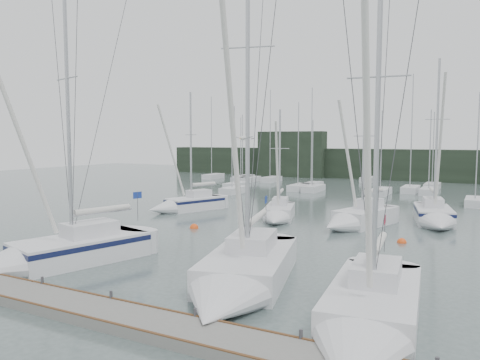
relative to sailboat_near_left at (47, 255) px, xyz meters
The scene contains 16 objects.
ground 9.20m from the sailboat_near_left, ahead, with size 160.00×160.00×0.00m, color #495957.
dock 9.83m from the sailboat_near_left, 22.31° to the right, with size 24.00×2.00×0.40m, color slate.
far_treeline 63.95m from the sailboat_near_left, 81.83° to the left, with size 90.00×4.00×5.00m, color black.
far_building_left 62.33m from the sailboat_near_left, 100.10° to the left, with size 12.00×3.00×8.00m, color black.
mast_forest 46.95m from the sailboat_near_left, 79.23° to the left, with size 59.75×27.87×14.79m.
sailboat_near_left is the anchor object (origin of this frame).
sailboat_near_center 10.80m from the sailboat_near_left, ahead, with size 6.10×11.55×18.44m.
sailboat_near_right 16.77m from the sailboat_near_left, ahead, with size 4.13×10.60×15.07m.
sailboat_mid_a 19.77m from the sailboat_near_left, 104.17° to the left, with size 5.08×8.04×11.80m.
sailboat_mid_b 19.31m from the sailboat_near_left, 75.02° to the left, with size 4.29×7.54×9.85m.
sailboat_mid_c 21.78m from the sailboat_near_left, 58.64° to the left, with size 4.82×8.34×11.49m.
sailboat_mid_d 27.95m from the sailboat_near_left, 53.52° to the left, with size 4.19×8.28×13.79m.
buoy_a 12.42m from the sailboat_near_left, 63.33° to the left, with size 0.58×0.58×0.58m, color #EF4C15.
buoy_b 21.41m from the sailboat_near_left, 44.22° to the left, with size 0.60×0.60×0.60m, color #EF4C15.
buoy_c 12.74m from the sailboat_near_left, 86.82° to the left, with size 0.67×0.67×0.67m, color #EF4C15.
seagull 12.56m from the sailboat_near_left, ahead, with size 0.97×0.45×0.19m.
Camera 1 is at (11.04, -17.58, 6.72)m, focal length 35.00 mm.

